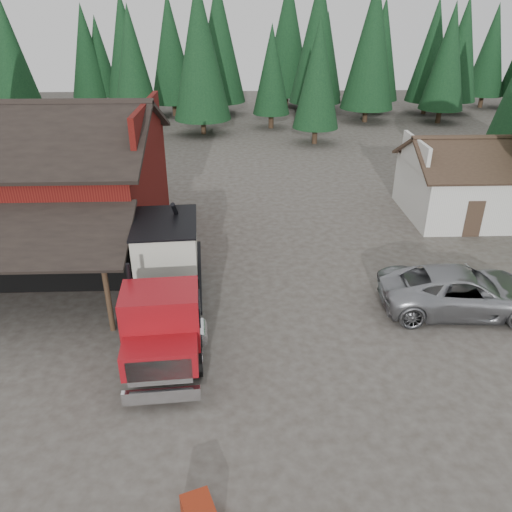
{
  "coord_description": "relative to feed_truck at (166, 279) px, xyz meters",
  "views": [
    {
      "loc": [
        -0.74,
        -13.67,
        11.04
      ],
      "look_at": [
        -0.09,
        4.55,
        1.8
      ],
      "focal_mm": 35.0,
      "sensor_mm": 36.0,
      "label": 1
    }
  ],
  "objects": [
    {
      "name": "near_pine_b",
      "position": [
        9.49,
        27.53,
        3.94
      ],
      "size": [
        3.96,
        3.96,
        10.4
      ],
      "color": "#382619",
      "rests_on": "ground"
    },
    {
      "name": "conifer_backdrop",
      "position": [
        3.49,
        39.53,
        -1.95
      ],
      "size": [
        76.0,
        16.0,
        16.0
      ],
      "primitive_type": null,
      "color": "black",
      "rests_on": "ground"
    },
    {
      "name": "feed_truck",
      "position": [
        0.0,
        0.0,
        0.0
      ],
      "size": [
        3.25,
        9.41,
        4.18
      ],
      "rotation": [
        0.0,
        0.0,
        0.07
      ],
      "color": "black",
      "rests_on": "ground"
    },
    {
      "name": "red_barn",
      "position": [
        -7.51,
        7.44,
        0.74
      ],
      "size": [
        12.8,
        13.63,
        7.18
      ],
      "color": "#601610",
      "rests_on": "ground"
    },
    {
      "name": "silver_car",
      "position": [
        11.49,
        0.53,
        -1.07
      ],
      "size": [
        6.54,
        3.3,
        1.77
      ],
      "primitive_type": "imported",
      "rotation": [
        0.0,
        0.0,
        1.51
      ],
      "color": "#94969B",
      "rests_on": "ground"
    },
    {
      "name": "farmhouse",
      "position": [
        16.49,
        10.53,
        -0.29
      ],
      "size": [
        8.6,
        6.42,
        4.65
      ],
      "color": "silver",
      "rests_on": "ground"
    },
    {
      "name": "ground",
      "position": [
        3.49,
        -2.47,
        -1.95
      ],
      "size": [
        120.0,
        120.0,
        0.0
      ],
      "primitive_type": "plane",
      "color": "#403932",
      "rests_on": "ground"
    },
    {
      "name": "near_pine_d",
      "position": [
        -0.51,
        31.53,
        5.44
      ],
      "size": [
        5.28,
        5.28,
        13.4
      ],
      "color": "#382619",
      "rests_on": "ground"
    }
  ]
}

